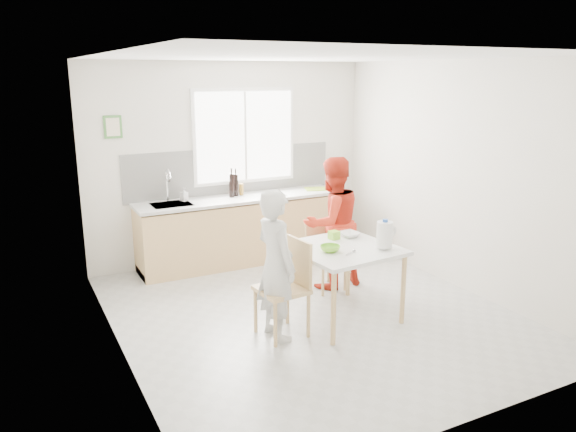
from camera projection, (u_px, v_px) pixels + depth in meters
name	position (u px, v px, depth m)	size (l,w,h in m)	color
ground	(311.00, 313.00, 6.12)	(4.50, 4.50, 0.00)	#B7B7B2
room_shell	(312.00, 164.00, 5.71)	(4.50, 4.50, 4.50)	silver
window	(245.00, 136.00, 7.70)	(1.50, 0.06, 1.30)	white
backsplash	(232.00, 171.00, 7.74)	(3.00, 0.02, 0.65)	white
picture_frame	(113.00, 127.00, 6.88)	(0.22, 0.03, 0.28)	#43803A
kitchen_counter	(241.00, 233.00, 7.69)	(2.84, 0.64, 1.37)	#DDB677
dining_table	(342.00, 255.00, 5.84)	(1.12, 1.12, 0.79)	white
chair_left	(288.00, 283.00, 5.53)	(0.49, 0.49, 0.96)	#DDB677
chair_far	(323.00, 251.00, 6.75)	(0.42, 0.42, 0.83)	#DDB677
person_white	(276.00, 265.00, 5.41)	(0.54, 0.36, 1.49)	silver
person_red	(332.00, 223.00, 6.72)	(0.78, 0.60, 1.60)	red
bowl_green	(330.00, 249.00, 5.67)	(0.20, 0.20, 0.06)	#76C72E
bowl_white	(350.00, 235.00, 6.18)	(0.20, 0.20, 0.05)	white
milk_jug	(385.00, 234.00, 5.73)	(0.23, 0.17, 0.29)	white
green_box	(334.00, 235.00, 6.09)	(0.10, 0.10, 0.09)	#8BD631
spoon	(350.00, 253.00, 5.60)	(0.01, 0.01, 0.16)	#A5A5AA
cutting_board	(318.00, 189.00, 8.06)	(0.35, 0.25, 0.01)	#98BF2C
wine_bottle_a	(232.00, 185.00, 7.52)	(0.07, 0.07, 0.32)	black
wine_bottle_b	(236.00, 185.00, 7.60)	(0.07, 0.07, 0.30)	black
jar_amber	(241.00, 189.00, 7.66)	(0.06, 0.06, 0.16)	olive
soap_bottle	(184.00, 194.00, 7.31)	(0.08, 0.08, 0.18)	#999999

